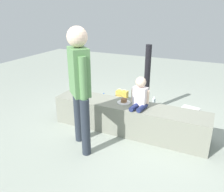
{
  "coord_description": "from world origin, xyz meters",
  "views": [
    {
      "loc": [
        1.2,
        -3.16,
        1.95
      ],
      "look_at": [
        -0.13,
        -0.36,
        0.73
      ],
      "focal_mm": 36.86,
      "sensor_mm": 36.0,
      "label": 1
    }
  ],
  "objects_px": {
    "child_seated": "(140,94)",
    "cake_plate": "(124,101)",
    "water_bottle_far_side": "(104,98)",
    "handbag_brown_canvas": "(119,105)",
    "cake_box_white": "(190,111)",
    "water_bottle_near_gift": "(154,102)",
    "gift_bag": "(122,96)",
    "handbag_black_leather": "(188,122)",
    "adult_standing": "(79,80)"
  },
  "relations": [
    {
      "from": "adult_standing",
      "to": "cake_plate",
      "type": "relative_size",
      "value": 7.68
    },
    {
      "from": "water_bottle_near_gift",
      "to": "water_bottle_far_side",
      "type": "distance_m",
      "value": 1.07
    },
    {
      "from": "gift_bag",
      "to": "cake_box_white",
      "type": "xyz_separation_m",
      "value": [
        1.43,
        -0.03,
        -0.06
      ]
    },
    {
      "from": "child_seated",
      "to": "cake_box_white",
      "type": "height_order",
      "value": "child_seated"
    },
    {
      "from": "child_seated",
      "to": "gift_bag",
      "type": "relative_size",
      "value": 1.63
    },
    {
      "from": "child_seated",
      "to": "gift_bag",
      "type": "xyz_separation_m",
      "value": [
        -0.78,
        1.16,
        -0.57
      ]
    },
    {
      "from": "water_bottle_far_side",
      "to": "gift_bag",
      "type": "bearing_deg",
      "value": 25.36
    },
    {
      "from": "water_bottle_far_side",
      "to": "handbag_brown_canvas",
      "type": "bearing_deg",
      "value": -31.1
    },
    {
      "from": "handbag_brown_canvas",
      "to": "cake_box_white",
      "type": "bearing_deg",
      "value": 18.18
    },
    {
      "from": "water_bottle_near_gift",
      "to": "handbag_black_leather",
      "type": "bearing_deg",
      "value": -42.11
    },
    {
      "from": "child_seated",
      "to": "water_bottle_far_side",
      "type": "relative_size",
      "value": 2.46
    },
    {
      "from": "gift_bag",
      "to": "cake_box_white",
      "type": "distance_m",
      "value": 1.43
    },
    {
      "from": "adult_standing",
      "to": "water_bottle_near_gift",
      "type": "height_order",
      "value": "adult_standing"
    },
    {
      "from": "cake_box_white",
      "to": "handbag_black_leather",
      "type": "relative_size",
      "value": 0.85
    },
    {
      "from": "adult_standing",
      "to": "cake_plate",
      "type": "bearing_deg",
      "value": 65.03
    },
    {
      "from": "cake_plate",
      "to": "handbag_black_leather",
      "type": "height_order",
      "value": "cake_plate"
    },
    {
      "from": "adult_standing",
      "to": "water_bottle_far_side",
      "type": "distance_m",
      "value": 1.98
    },
    {
      "from": "cake_plate",
      "to": "gift_bag",
      "type": "xyz_separation_m",
      "value": [
        -0.49,
        1.1,
        -0.38
      ]
    },
    {
      "from": "water_bottle_far_side",
      "to": "cake_box_white",
      "type": "bearing_deg",
      "value": 4.33
    },
    {
      "from": "cake_plate",
      "to": "water_bottle_near_gift",
      "type": "relative_size",
      "value": 1.1
    },
    {
      "from": "water_bottle_near_gift",
      "to": "handbag_brown_canvas",
      "type": "bearing_deg",
      "value": -136.83
    },
    {
      "from": "cake_plate",
      "to": "handbag_black_leather",
      "type": "xyz_separation_m",
      "value": [
        0.98,
        0.46,
        -0.37
      ]
    },
    {
      "from": "cake_plate",
      "to": "cake_box_white",
      "type": "xyz_separation_m",
      "value": [
        0.93,
        1.06,
        -0.44
      ]
    },
    {
      "from": "adult_standing",
      "to": "handbag_brown_canvas",
      "type": "xyz_separation_m",
      "value": [
        -0.02,
        1.37,
        -0.92
      ]
    },
    {
      "from": "gift_bag",
      "to": "cake_box_white",
      "type": "relative_size",
      "value": 0.93
    },
    {
      "from": "water_bottle_near_gift",
      "to": "handbag_black_leather",
      "type": "height_order",
      "value": "handbag_black_leather"
    },
    {
      "from": "adult_standing",
      "to": "cake_plate",
      "type": "xyz_separation_m",
      "value": [
        0.34,
        0.74,
        -0.53
      ]
    },
    {
      "from": "handbag_brown_canvas",
      "to": "child_seated",
      "type": "bearing_deg",
      "value": -46.89
    },
    {
      "from": "cake_plate",
      "to": "adult_standing",
      "type": "bearing_deg",
      "value": -114.97
    },
    {
      "from": "cake_plate",
      "to": "water_bottle_near_gift",
      "type": "bearing_deg",
      "value": 80.34
    },
    {
      "from": "gift_bag",
      "to": "handbag_black_leather",
      "type": "distance_m",
      "value": 1.6
    },
    {
      "from": "water_bottle_far_side",
      "to": "water_bottle_near_gift",
      "type": "bearing_deg",
      "value": 12.77
    },
    {
      "from": "cake_plate",
      "to": "handbag_black_leather",
      "type": "bearing_deg",
      "value": 25.25
    },
    {
      "from": "cake_box_white",
      "to": "water_bottle_near_gift",
      "type": "bearing_deg",
      "value": 172.06
    },
    {
      "from": "cake_box_white",
      "to": "handbag_brown_canvas",
      "type": "xyz_separation_m",
      "value": [
        -1.3,
        -0.43,
        0.06
      ]
    },
    {
      "from": "handbag_black_leather",
      "to": "handbag_brown_canvas",
      "type": "height_order",
      "value": "handbag_black_leather"
    },
    {
      "from": "gift_bag",
      "to": "water_bottle_near_gift",
      "type": "height_order",
      "value": "gift_bag"
    },
    {
      "from": "water_bottle_near_gift",
      "to": "handbag_black_leather",
      "type": "distance_m",
      "value": 1.05
    },
    {
      "from": "handbag_black_leather",
      "to": "cake_box_white",
      "type": "bearing_deg",
      "value": 94.26
    },
    {
      "from": "child_seated",
      "to": "gift_bag",
      "type": "bearing_deg",
      "value": 123.99
    },
    {
      "from": "child_seated",
      "to": "cake_plate",
      "type": "bearing_deg",
      "value": 168.0
    },
    {
      "from": "cake_box_white",
      "to": "handbag_brown_canvas",
      "type": "distance_m",
      "value": 1.37
    },
    {
      "from": "cake_box_white",
      "to": "adult_standing",
      "type": "bearing_deg",
      "value": -125.33
    },
    {
      "from": "water_bottle_near_gift",
      "to": "cake_box_white",
      "type": "height_order",
      "value": "water_bottle_near_gift"
    },
    {
      "from": "water_bottle_far_side",
      "to": "handbag_black_leather",
      "type": "height_order",
      "value": "handbag_black_leather"
    },
    {
      "from": "water_bottle_near_gift",
      "to": "cake_box_white",
      "type": "xyz_separation_m",
      "value": [
        0.73,
        -0.1,
        -0.03
      ]
    },
    {
      "from": "adult_standing",
      "to": "cake_box_white",
      "type": "xyz_separation_m",
      "value": [
        1.28,
        1.8,
        -0.98
      ]
    },
    {
      "from": "cake_plate",
      "to": "water_bottle_near_gift",
      "type": "distance_m",
      "value": 1.25
    },
    {
      "from": "water_bottle_near_gift",
      "to": "water_bottle_far_side",
      "type": "relative_size",
      "value": 1.04
    },
    {
      "from": "gift_bag",
      "to": "handbag_black_leather",
      "type": "xyz_separation_m",
      "value": [
        1.47,
        -0.64,
        0.01
      ]
    }
  ]
}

